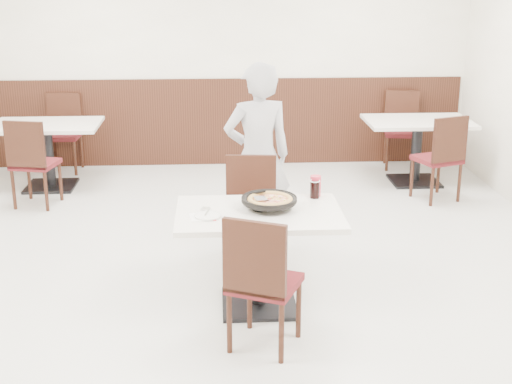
{
  "coord_description": "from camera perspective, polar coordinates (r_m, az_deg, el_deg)",
  "views": [
    {
      "loc": [
        -0.18,
        -5.43,
        2.44
      ],
      "look_at": [
        0.12,
        -0.3,
        0.81
      ],
      "focal_mm": 50.0,
      "sensor_mm": 36.0,
      "label": 1
    }
  ],
  "objects": [
    {
      "name": "diner_person",
      "position": [
        6.29,
        0.14,
        2.83
      ],
      "size": [
        0.68,
        0.52,
        1.67
      ],
      "primitive_type": "imported",
      "rotation": [
        0.0,
        0.0,
        3.36
      ],
      "color": "#B1B0B5",
      "rests_on": "floor"
    },
    {
      "name": "side_plate",
      "position": [
        5.04,
        -3.89,
        -1.92
      ],
      "size": [
        0.19,
        0.19,
        0.01
      ],
      "primitive_type": "cylinder",
      "rotation": [
        0.0,
        0.0,
        -0.0
      ],
      "color": "white",
      "rests_on": "napkin"
    },
    {
      "name": "bg_table_right",
      "position": [
        8.54,
        12.69,
        3.18
      ],
      "size": [
        1.25,
        0.87,
        0.75
      ],
      "primitive_type": null,
      "rotation": [
        0.0,
        0.0,
        -0.06
      ],
      "color": "white",
      "rests_on": "floor"
    },
    {
      "name": "wainscot_back",
      "position": [
        9.11,
        -2.15,
        5.63
      ],
      "size": [
        5.9,
        0.03,
        1.1
      ],
      "primitive_type": "cube",
      "color": "black",
      "rests_on": "floor"
    },
    {
      "name": "trivet",
      "position": [
        5.18,
        0.41,
        -1.24
      ],
      "size": [
        0.13,
        0.13,
        0.04
      ],
      "primitive_type": "cylinder",
      "rotation": [
        0.0,
        0.0,
        -0.0
      ],
      "color": "black",
      "rests_on": "main_table"
    },
    {
      "name": "fork",
      "position": [
        5.1,
        -3.9,
        -1.6
      ],
      "size": [
        0.05,
        0.17,
        0.0
      ],
      "primitive_type": "cube",
      "rotation": [
        0.0,
        0.0,
        -0.21
      ],
      "color": "white",
      "rests_on": "side_plate"
    },
    {
      "name": "main_table",
      "position": [
        5.28,
        0.24,
        -5.41
      ],
      "size": [
        1.2,
        0.8,
        0.75
      ],
      "primitive_type": null,
      "rotation": [
        0.0,
        0.0,
        -0.0
      ],
      "color": "white",
      "rests_on": "floor"
    },
    {
      "name": "chair_far",
      "position": [
        5.85,
        -0.46,
        -2.01
      ],
      "size": [
        0.45,
        0.45,
        0.95
      ],
      "primitive_type": null,
      "rotation": [
        0.0,
        0.0,
        3.06
      ],
      "color": "black",
      "rests_on": "floor"
    },
    {
      "name": "cola_glass",
      "position": [
        5.45,
        4.72,
        0.18
      ],
      "size": [
        0.07,
        0.07,
        0.13
      ],
      "primitive_type": "cylinder",
      "rotation": [
        0.0,
        0.0,
        -0.0
      ],
      "color": "black",
      "rests_on": "main_table"
    },
    {
      "name": "bg_chair_right_far",
      "position": [
        9.13,
        11.6,
        4.83
      ],
      "size": [
        0.48,
        0.48,
        0.95
      ],
      "primitive_type": null,
      "rotation": [
        0.0,
        0.0,
        2.98
      ],
      "color": "black",
      "rests_on": "floor"
    },
    {
      "name": "red_cup",
      "position": [
        5.49,
        4.78,
        0.49
      ],
      "size": [
        0.08,
        0.08,
        0.16
      ],
      "primitive_type": "cylinder",
      "rotation": [
        0.0,
        0.0,
        -0.0
      ],
      "color": "red",
      "rests_on": "main_table"
    },
    {
      "name": "bg_chair_left_far",
      "position": [
        9.08,
        -15.25,
        4.5
      ],
      "size": [
        0.44,
        0.44,
        0.95
      ],
      "primitive_type": null,
      "rotation": [
        0.0,
        0.0,
        3.09
      ],
      "color": "black",
      "rests_on": "floor"
    },
    {
      "name": "pizza_pan",
      "position": [
        5.2,
        1.06,
        -0.9
      ],
      "size": [
        0.35,
        0.35,
        0.01
      ],
      "primitive_type": "cylinder",
      "rotation": [
        0.0,
        0.0,
        -0.0
      ],
      "color": "black",
      "rests_on": "trivet"
    },
    {
      "name": "wall_front",
      "position": [
        2.2,
        1.7,
        -10.73
      ],
      "size": [
        6.0,
        0.04,
        2.8
      ],
      "primitive_type": "cube",
      "color": "beige",
      "rests_on": "floor"
    },
    {
      "name": "floor",
      "position": [
        5.95,
        -1.34,
        -6.6
      ],
      "size": [
        7.0,
        7.0,
        0.0
      ],
      "primitive_type": "plane",
      "color": "#A8A8A3",
      "rests_on": "ground"
    },
    {
      "name": "bg_chair_right_near",
      "position": [
        7.93,
        14.28,
        2.72
      ],
      "size": [
        0.54,
        0.54,
        0.95
      ],
      "primitive_type": null,
      "rotation": [
        0.0,
        0.0,
        0.36
      ],
      "color": "black",
      "rests_on": "floor"
    },
    {
      "name": "pizza_server",
      "position": [
        5.14,
        0.36,
        -0.5
      ],
      "size": [
        0.1,
        0.12,
        0.0
      ],
      "primitive_type": "cube",
      "rotation": [
        0.0,
        0.0,
        0.17
      ],
      "color": "white",
      "rests_on": "pizza"
    },
    {
      "name": "napkin",
      "position": [
        5.05,
        -4.32,
        -1.99
      ],
      "size": [
        0.2,
        0.2,
        0.0
      ],
      "primitive_type": "cube",
      "rotation": [
        0.0,
        0.0,
        0.14
      ],
      "color": "white",
      "rests_on": "main_table"
    },
    {
      "name": "bg_chair_left_near",
      "position": [
        7.85,
        -17.25,
        2.32
      ],
      "size": [
        0.5,
        0.5,
        0.95
      ],
      "primitive_type": null,
      "rotation": [
        0.0,
        0.0,
        -0.21
      ],
      "color": "black",
      "rests_on": "floor"
    },
    {
      "name": "wall_back",
      "position": [
        8.99,
        -2.22,
        10.96
      ],
      "size": [
        6.0,
        0.04,
        2.8
      ],
      "primitive_type": "cube",
      "color": "beige",
      "rests_on": "floor"
    },
    {
      "name": "pizza",
      "position": [
        5.16,
        1.14,
        -0.81
      ],
      "size": [
        0.29,
        0.29,
        0.02
      ],
      "primitive_type": "cylinder",
      "rotation": [
        0.0,
        0.0,
        -0.0
      ],
      "color": "tan",
      "rests_on": "pizza_pan"
    },
    {
      "name": "bg_table_left",
      "position": [
        8.48,
        -16.26,
        2.8
      ],
      "size": [
        1.3,
        0.96,
        0.75
      ],
      "primitive_type": null,
      "rotation": [
        0.0,
        0.0,
        -0.14
      ],
      "color": "white",
      "rests_on": "floor"
    },
    {
      "name": "chair_near",
      "position": [
        4.71,
        0.71,
        -7.06
      ],
      "size": [
        0.56,
        0.56,
        0.95
      ],
      "primitive_type": null,
      "rotation": [
        0.0,
        0.0,
        -0.42
      ],
      "color": "black",
      "rests_on": "floor"
    }
  ]
}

